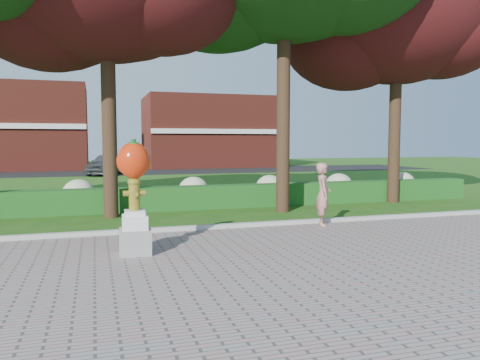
{
  "coord_description": "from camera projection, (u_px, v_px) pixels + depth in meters",
  "views": [
    {
      "loc": [
        -2.45,
        -8.83,
        2.34
      ],
      "look_at": [
        0.61,
        1.0,
        1.49
      ],
      "focal_mm": 35.0,
      "sensor_mm": 36.0,
      "label": 1
    }
  ],
  "objects": [
    {
      "name": "hydrangea_row",
      "position": [
        182.0,
        190.0,
        17.06
      ],
      "size": [
        20.1,
        1.1,
        0.99
      ],
      "color": "beige",
      "rests_on": "ground"
    },
    {
      "name": "hydrant_sculpture",
      "position": [
        134.0,
        194.0,
        9.48
      ],
      "size": [
        0.68,
        0.67,
        2.35
      ],
      "rotation": [
        0.0,
        0.0,
        -0.05
      ],
      "color": "gray",
      "rests_on": "walkway"
    },
    {
      "name": "parked_car",
      "position": [
        107.0,
        164.0,
        32.67
      ],
      "size": [
        3.37,
        4.78,
        1.51
      ],
      "primitive_type": "imported",
      "rotation": [
        0.0,
        0.0,
        -0.4
      ],
      "color": "#404347",
      "rests_on": "street"
    },
    {
      "name": "woman",
      "position": [
        323.0,
        194.0,
        12.76
      ],
      "size": [
        0.61,
        0.73,
        1.72
      ],
      "primitive_type": "imported",
      "rotation": [
        0.0,
        0.0,
        1.21
      ],
      "color": "tan",
      "rests_on": "walkway"
    },
    {
      "name": "ground",
      "position": [
        226.0,
        259.0,
        9.33
      ],
      "size": [
        100.0,
        100.0,
        0.0
      ],
      "primitive_type": "plane",
      "color": "#1E5114",
      "rests_on": "ground"
    },
    {
      "name": "walkway",
      "position": [
        316.0,
        338.0,
        5.52
      ],
      "size": [
        40.0,
        14.0,
        0.04
      ],
      "primitive_type": "cube",
      "color": "gray",
      "rests_on": "ground"
    },
    {
      "name": "building_right",
      "position": [
        211.0,
        132.0,
        43.78
      ],
      "size": [
        12.0,
        8.0,
        6.4
      ],
      "primitive_type": "cube",
      "color": "maroon",
      "rests_on": "ground"
    },
    {
      "name": "street",
      "position": [
        128.0,
        172.0,
        35.97
      ],
      "size": [
        50.0,
        8.0,
        0.02
      ],
      "primitive_type": "cube",
      "color": "black",
      "rests_on": "ground"
    },
    {
      "name": "curb",
      "position": [
        195.0,
        228.0,
        12.17
      ],
      "size": [
        40.0,
        0.18,
        0.15
      ],
      "primitive_type": "cube",
      "color": "#ADADA5",
      "rests_on": "ground"
    },
    {
      "name": "lawn_hedge",
      "position": [
        171.0,
        198.0,
        15.95
      ],
      "size": [
        24.0,
        0.7,
        0.8
      ],
      "primitive_type": "cube",
      "color": "#154C1A",
      "rests_on": "ground"
    },
    {
      "name": "tree_far_right",
      "position": [
        394.0,
        18.0,
        17.5
      ],
      "size": [
        7.88,
        6.72,
        10.21
      ],
      "color": "black",
      "rests_on": "ground"
    }
  ]
}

